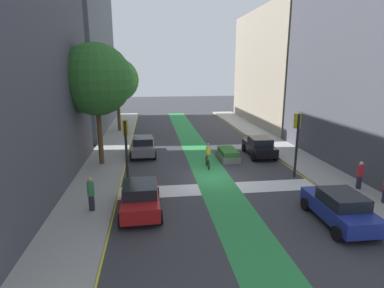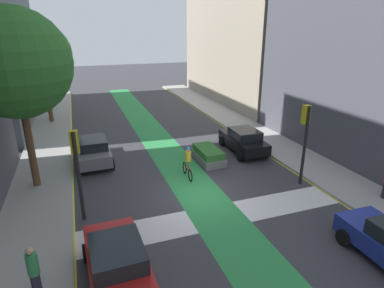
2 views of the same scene
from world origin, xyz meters
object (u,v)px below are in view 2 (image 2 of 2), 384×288
object	(u,v)px
traffic_signal_near_left	(76,159)
pedestrian_sidewalk_left_a	(34,271)
car_grey_left_far	(93,150)
street_tree_near	(15,64)
car_red_left_near	(117,263)
traffic_signal_near_right	(305,130)
car_black_right_far	(243,140)
cyclist_in_lane	(188,162)
median_planter	(208,155)
street_tree_far	(42,54)

from	to	relation	value
traffic_signal_near_left	pedestrian_sidewalk_left_a	world-z (taller)	traffic_signal_near_left
car_grey_left_far	street_tree_near	bearing A→B (deg)	-141.35
car_red_left_near	traffic_signal_near_right	bearing A→B (deg)	21.93
traffic_signal_near_left	pedestrian_sidewalk_left_a	distance (m)	4.81
car_black_right_far	pedestrian_sidewalk_left_a	xyz separation A→B (m)	(-11.83, -8.97, 0.24)
car_red_left_near	street_tree_near	bearing A→B (deg)	110.57
car_grey_left_far	cyclist_in_lane	size ratio (longest dim) A/B	2.29
traffic_signal_near_left	car_red_left_near	bearing A→B (deg)	-78.17
street_tree_near	median_planter	size ratio (longest dim) A/B	3.23
car_black_right_far	street_tree_near	size ratio (longest dim) A/B	0.49
car_red_left_near	cyclist_in_lane	world-z (taller)	cyclist_in_lane
car_red_left_near	median_planter	xyz separation A→B (m)	(6.61, 8.41, -0.40)
car_black_right_far	car_grey_left_far	size ratio (longest dim) A/B	1.00
car_black_right_far	car_grey_left_far	xyz separation A→B (m)	(-9.49, 1.47, 0.00)
pedestrian_sidewalk_left_a	street_tree_far	xyz separation A→B (m)	(-0.50, 20.59, 4.75)
car_black_right_far	street_tree_far	xyz separation A→B (m)	(-12.34, 11.62, 4.99)
street_tree_near	median_planter	distance (m)	11.33
traffic_signal_near_right	car_red_left_near	size ratio (longest dim) A/B	0.99
traffic_signal_near_right	traffic_signal_near_left	xyz separation A→B (m)	(-10.97, 0.35, -0.16)
car_red_left_near	median_planter	bearing A→B (deg)	51.85
car_black_right_far	traffic_signal_near_right	bearing A→B (deg)	-82.98
cyclist_in_lane	car_grey_left_far	bearing A→B (deg)	139.63
traffic_signal_near_right	median_planter	world-z (taller)	traffic_signal_near_right
car_red_left_near	pedestrian_sidewalk_left_a	world-z (taller)	pedestrian_sidewalk_left_a
car_black_right_far	car_grey_left_far	bearing A→B (deg)	171.20
car_grey_left_far	median_planter	size ratio (longest dim) A/B	1.58
car_grey_left_far	traffic_signal_near_right	bearing A→B (deg)	-32.98
median_planter	traffic_signal_near_right	bearing A→B (deg)	-51.70
car_grey_left_far	cyclist_in_lane	distance (m)	6.19
traffic_signal_near_right	cyclist_in_lane	bearing A→B (deg)	154.68
car_black_right_far	street_tree_far	size ratio (longest dim) A/B	0.53
car_black_right_far	car_red_left_near	distance (m)	13.13
cyclist_in_lane	street_tree_far	distance (m)	16.76
car_red_left_near	traffic_signal_near_left	bearing A→B (deg)	101.83
car_red_left_near	cyclist_in_lane	size ratio (longest dim) A/B	2.29
traffic_signal_near_right	street_tree_near	xyz separation A→B (m)	(-13.13, 4.16, 3.32)
street_tree_far	cyclist_in_lane	bearing A→B (deg)	-61.90
car_red_left_near	street_tree_far	distance (m)	21.56
median_planter	car_grey_left_far	bearing A→B (deg)	161.74
street_tree_near	street_tree_far	world-z (taller)	street_tree_near
cyclist_in_lane	street_tree_far	xyz separation A→B (m)	(-7.56, 14.16, 4.82)
traffic_signal_near_right	median_planter	distance (m)	6.12
street_tree_far	median_planter	size ratio (longest dim) A/B	2.99
pedestrian_sidewalk_left_a	traffic_signal_near_left	bearing A→B (deg)	70.59
median_planter	cyclist_in_lane	bearing A→B (deg)	-137.27
car_grey_left_far	pedestrian_sidewalk_left_a	xyz separation A→B (m)	(-2.34, -10.44, 0.24)
car_red_left_near	car_black_right_far	bearing A→B (deg)	44.13
street_tree_far	car_red_left_near	bearing A→B (deg)	-82.02
cyclist_in_lane	pedestrian_sidewalk_left_a	size ratio (longest dim) A/B	1.06
street_tree_near	car_grey_left_far	bearing A→B (deg)	38.65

